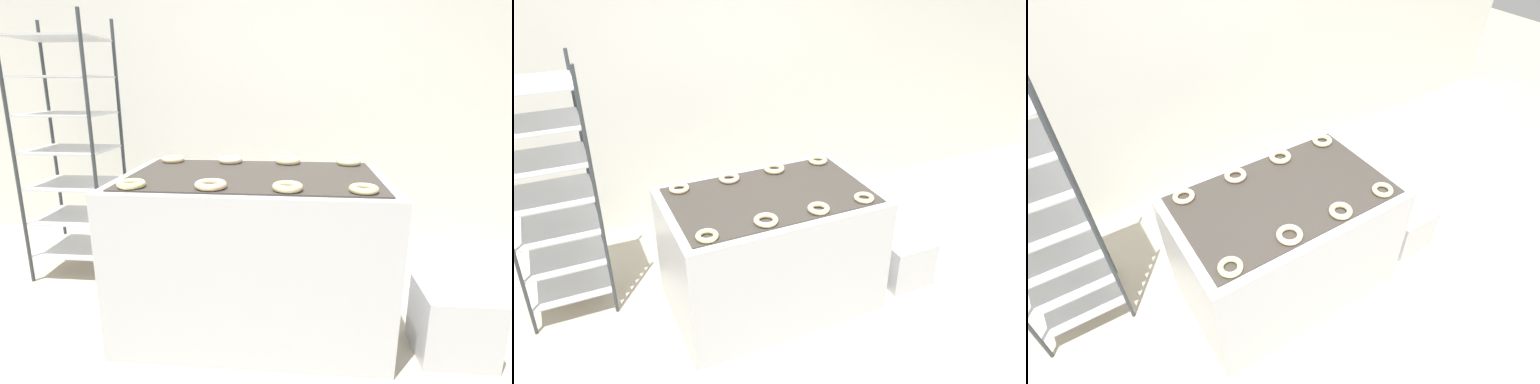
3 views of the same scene
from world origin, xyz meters
The scene contains 13 objects.
ground_plane centered at (0.00, 0.00, 0.00)m, with size 14.00×14.00×0.00m, color #B2A893.
wall_back centered at (0.00, 2.12, 1.40)m, with size 8.00×0.05×2.80m.
fryer_machine centered at (0.00, 0.69, 0.44)m, with size 1.41×0.88×0.87m.
baking_rack_cart centered at (-1.32, 1.24, 0.90)m, with size 0.56×0.47×1.77m.
glaze_bin centered at (1.04, 0.49, 0.18)m, with size 0.36×0.32×0.36m.
donut_near_left centered at (-0.54, 0.37, 0.89)m, with size 0.13×0.13×0.03m, color beige.
donut_near_midleft centered at (-0.17, 0.38, 0.89)m, with size 0.15×0.15×0.03m, color beige.
donut_near_midright centered at (0.19, 0.37, 0.89)m, with size 0.14×0.14×0.04m, color beige.
donut_near_right centered at (0.52, 0.38, 0.89)m, with size 0.13×0.13×0.03m, color beige.
donut_far_left centered at (-0.53, 1.00, 0.89)m, with size 0.13×0.13×0.03m, color beige.
donut_far_midleft centered at (-0.17, 1.00, 0.89)m, with size 0.14×0.14×0.04m, color beige.
donut_far_midright centered at (0.18, 1.01, 0.89)m, with size 0.15×0.15×0.04m, color beige.
donut_far_right centered at (0.54, 1.01, 0.89)m, with size 0.14×0.14×0.04m, color beige.
Camera 2 is at (-1.20, -1.94, 2.44)m, focal length 35.00 mm.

